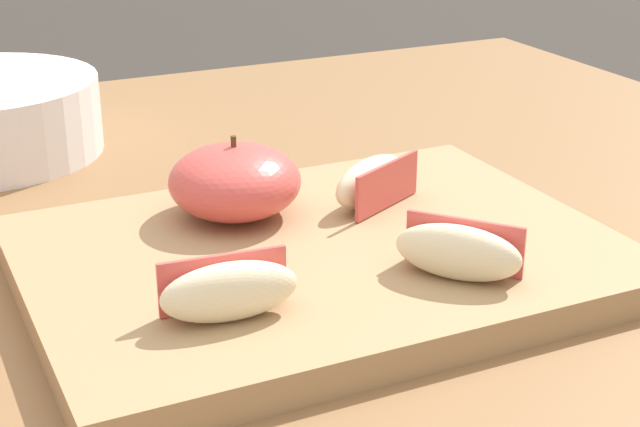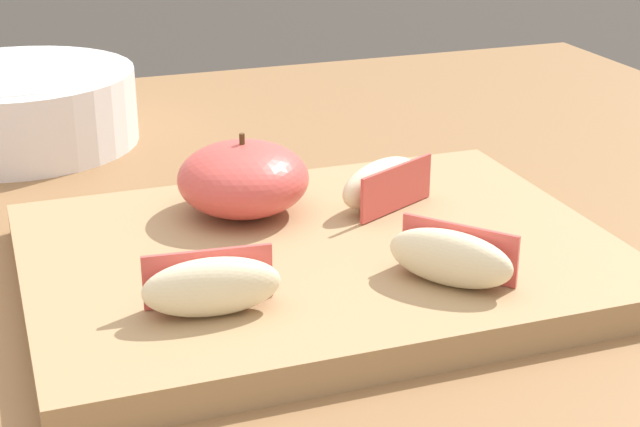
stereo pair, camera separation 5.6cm
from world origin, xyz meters
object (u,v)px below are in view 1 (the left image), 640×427
Objects in this scene: apple_half_skin_up at (235,181)px; apple_wedge_left at (229,291)px; cutting_board at (320,259)px; apple_wedge_near_knife at (372,181)px; apple_wedge_back at (458,252)px.

apple_wedge_left is (-0.05, -0.13, -0.01)m from apple_half_skin_up.
cutting_board is at bearing -65.46° from apple_half_skin_up.
cutting_board is 4.68× the size of apple_wedge_near_knife.
apple_wedge_back is at bearing -60.54° from apple_half_skin_up.
apple_wedge_near_knife is at bearing 36.81° from cutting_board.
apple_wedge_left is at bearing 175.92° from apple_wedge_back.
apple_wedge_near_knife is (0.01, 0.12, 0.00)m from apple_wedge_back.
apple_wedge_near_knife is at bearing -12.77° from apple_half_skin_up.
cutting_board is 4.73× the size of apple_wedge_left.
apple_wedge_back reaches higher than cutting_board.
apple_wedge_back is 0.95× the size of apple_wedge_left.
apple_wedge_left and apple_wedge_near_knife have the same top height.
apple_half_skin_up is 1.13× the size of apple_wedge_near_knife.
apple_half_skin_up is at bearing 167.23° from apple_wedge_near_knife.
cutting_board is 0.11m from apple_wedge_left.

